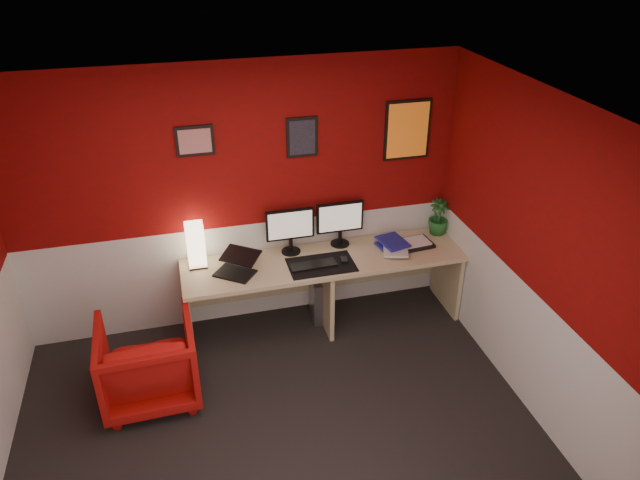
{
  "coord_description": "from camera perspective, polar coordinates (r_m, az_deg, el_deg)",
  "views": [
    {
      "loc": [
        -0.54,
        -3.14,
        3.56
      ],
      "look_at": [
        0.6,
        1.21,
        1.05
      ],
      "focal_mm": 33.54,
      "sensor_mm": 36.0,
      "label": 1
    }
  ],
  "objects": [
    {
      "name": "art_right",
      "position": [
        5.6,
        8.34,
        10.35
      ],
      "size": [
        0.44,
        0.02,
        0.56
      ],
      "primitive_type": "cube",
      "color": "orange",
      "rests_on": "wall_back"
    },
    {
      "name": "wall_right",
      "position": [
        4.66,
        20.91,
        -2.71
      ],
      "size": [
        0.01,
        3.5,
        2.5
      ],
      "primitive_type": "cube",
      "color": "maroon",
      "rests_on": "ground"
    },
    {
      "name": "book_middle",
      "position": [
        5.61,
        6.07,
        -0.83
      ],
      "size": [
        0.31,
        0.36,
        0.02
      ],
      "primitive_type": "imported",
      "rotation": [
        0.0,
        0.0,
        -0.32
      ],
      "color": "silver",
      "rests_on": "book_bottom"
    },
    {
      "name": "shoji_lamp",
      "position": [
        5.41,
        -11.76,
        -0.59
      ],
      "size": [
        0.16,
        0.16,
        0.4
      ],
      "primitive_type": "cube",
      "color": "#FFE5B2",
      "rests_on": "desk"
    },
    {
      "name": "book_top",
      "position": [
        5.63,
        5.97,
        -0.43
      ],
      "size": [
        0.28,
        0.34,
        0.03
      ],
      "primitive_type": "imported",
      "rotation": [
        0.0,
        0.0,
        0.18
      ],
      "color": "navy",
      "rests_on": "book_middle"
    },
    {
      "name": "ground",
      "position": [
        4.78,
        -3.48,
        -19.04
      ],
      "size": [
        4.0,
        3.5,
        0.01
      ],
      "primitive_type": "cube",
      "color": "black",
      "rests_on": "ground"
    },
    {
      "name": "monitor_right",
      "position": [
        5.6,
        1.96,
        2.18
      ],
      "size": [
        0.45,
        0.06,
        0.58
      ],
      "primitive_type": "cube",
      "color": "black",
      "rests_on": "desk"
    },
    {
      "name": "desk",
      "position": [
        5.69,
        0.39,
        -4.96
      ],
      "size": [
        2.6,
        0.65,
        0.73
      ],
      "primitive_type": "cube",
      "color": "tan",
      "rests_on": "ground"
    },
    {
      "name": "monitor_left",
      "position": [
        5.47,
        -2.85,
        1.48
      ],
      "size": [
        0.45,
        0.06,
        0.58
      ],
      "primitive_type": "cube",
      "color": "black",
      "rests_on": "desk"
    },
    {
      "name": "book_bottom",
      "position": [
        5.64,
        5.87,
        -0.98
      ],
      "size": [
        0.26,
        0.32,
        0.03
      ],
      "primitive_type": "imported",
      "rotation": [
        0.0,
        0.0,
        0.16
      ],
      "color": "navy",
      "rests_on": "desk"
    },
    {
      "name": "mouse",
      "position": [
        5.44,
        2.31,
        -1.92
      ],
      "size": [
        0.08,
        0.11,
        0.03
      ],
      "primitive_type": "cube",
      "rotation": [
        0.0,
        0.0,
        -0.19
      ],
      "color": "black",
      "rests_on": "desk_mat"
    },
    {
      "name": "pc_tower",
      "position": [
        5.91,
        0.08,
        -5.16
      ],
      "size": [
        0.24,
        0.47,
        0.45
      ],
      "primitive_type": "cube",
      "rotation": [
        0.0,
        0.0,
        -0.09
      ],
      "color": "#99999E",
      "rests_on": "ground"
    },
    {
      "name": "keyboard",
      "position": [
        5.38,
        -0.65,
        -2.4
      ],
      "size": [
        0.42,
        0.15,
        0.02
      ],
      "primitive_type": "cube",
      "rotation": [
        0.0,
        0.0,
        0.04
      ],
      "color": "black",
      "rests_on": "desk_mat"
    },
    {
      "name": "art_left",
      "position": [
        5.17,
        -11.86,
        9.25
      ],
      "size": [
        0.32,
        0.02,
        0.26
      ],
      "primitive_type": "cube",
      "color": "red",
      "rests_on": "wall_back"
    },
    {
      "name": "wall_back",
      "position": [
        5.44,
        -7.61,
        3.77
      ],
      "size": [
        4.0,
        0.01,
        2.5
      ],
      "primitive_type": "cube",
      "color": "maroon",
      "rests_on": "ground"
    },
    {
      "name": "zen_tray",
      "position": [
        5.78,
        8.9,
        -0.36
      ],
      "size": [
        0.37,
        0.28,
        0.03
      ],
      "primitive_type": "cube",
      "rotation": [
        0.0,
        0.0,
        0.09
      ],
      "color": "black",
      "rests_on": "desk"
    },
    {
      "name": "wainscot_back",
      "position": [
        5.79,
        -7.12,
        -2.97
      ],
      "size": [
        4.0,
        0.01,
        1.0
      ],
      "primitive_type": "cube",
      "color": "silver",
      "rests_on": "ground"
    },
    {
      "name": "potted_plant",
      "position": [
        5.96,
        11.24,
        2.17
      ],
      "size": [
        0.2,
        0.2,
        0.36
      ],
      "primitive_type": "imported",
      "rotation": [
        0.0,
        0.0,
        0.01
      ],
      "color": "#19591E",
      "rests_on": "desk"
    },
    {
      "name": "art_center",
      "position": [
        5.31,
        -1.72,
        9.79
      ],
      "size": [
        0.28,
        0.02,
        0.36
      ],
      "primitive_type": "cube",
      "color": "black",
      "rests_on": "wall_back"
    },
    {
      "name": "ceiling",
      "position": [
        3.36,
        -4.76,
        10.68
      ],
      "size": [
        4.0,
        3.5,
        0.01
      ],
      "primitive_type": "cube",
      "color": "white",
      "rests_on": "ground"
    },
    {
      "name": "desk_mat",
      "position": [
        5.4,
        0.13,
        -2.38
      ],
      "size": [
        0.6,
        0.38,
        0.01
      ],
      "primitive_type": "cube",
      "color": "black",
      "rests_on": "desk"
    },
    {
      "name": "laptop",
      "position": [
        5.27,
        -8.19,
        -2.24
      ],
      "size": [
        0.4,
        0.38,
        0.22
      ],
      "primitive_type": "cube",
      "rotation": [
        0.0,
        0.0,
        -0.65
      ],
      "color": "black",
      "rests_on": "desk"
    },
    {
      "name": "wainscot_right",
      "position": [
        5.07,
        19.37,
        -9.95
      ],
      "size": [
        0.01,
        3.5,
        1.0
      ],
      "primitive_type": "cube",
      "color": "silver",
      "rests_on": "ground"
    },
    {
      "name": "armchair",
      "position": [
        5.12,
        -16.06,
        -11.05
      ],
      "size": [
        0.77,
        0.79,
        0.7
      ],
      "primitive_type": "imported",
      "rotation": [
        0.0,
        0.0,
        3.17
      ],
      "color": "#A40E0A",
      "rests_on": "ground"
    }
  ]
}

